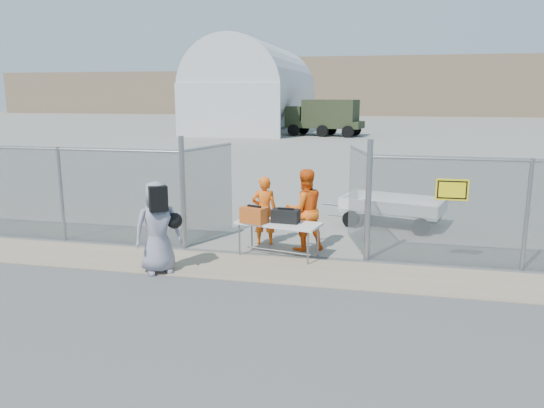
% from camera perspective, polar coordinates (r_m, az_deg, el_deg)
% --- Properties ---
extents(ground, '(160.00, 160.00, 0.00)m').
position_cam_1_polar(ground, '(9.63, -2.62, -8.82)').
color(ground, '#464646').
extents(tarmac_inside, '(160.00, 80.00, 0.01)m').
position_cam_1_polar(tarmac_inside, '(50.86, 9.93, 7.80)').
color(tarmac_inside, gray).
rests_on(tarmac_inside, ground).
extents(dirt_strip, '(44.00, 1.60, 0.01)m').
position_cam_1_polar(dirt_strip, '(10.53, -1.19, -6.92)').
color(dirt_strip, gray).
rests_on(dirt_strip, ground).
extents(distant_hills, '(140.00, 6.00, 9.00)m').
position_cam_1_polar(distant_hills, '(86.74, 14.61, 12.15)').
color(distant_hills, '#7F684F').
rests_on(distant_hills, ground).
extents(chain_link_fence, '(40.00, 0.20, 2.20)m').
position_cam_1_polar(chain_link_fence, '(11.19, 0.00, 0.00)').
color(chain_link_fence, gray).
rests_on(chain_link_fence, ground).
extents(quonset_hangar, '(9.00, 18.00, 8.00)m').
position_cam_1_polar(quonset_hangar, '(50.24, -1.76, 12.48)').
color(quonset_hangar, silver).
rests_on(quonset_hangar, ground).
extents(folding_table, '(1.86, 1.08, 0.74)m').
position_cam_1_polar(folding_table, '(11.20, 0.70, -3.82)').
color(folding_table, white).
rests_on(folding_table, ground).
extents(orange_bag, '(0.61, 0.50, 0.33)m').
position_cam_1_polar(orange_bag, '(11.06, -1.92, -1.17)').
color(orange_bag, '#D0571C').
rests_on(orange_bag, folding_table).
extents(black_duffel, '(0.59, 0.38, 0.27)m').
position_cam_1_polar(black_duffel, '(11.08, 1.48, -1.30)').
color(black_duffel, black).
rests_on(black_duffel, folding_table).
extents(security_worker_left, '(0.64, 0.49, 1.57)m').
position_cam_1_polar(security_worker_left, '(12.00, -0.85, -0.73)').
color(security_worker_left, orange).
rests_on(security_worker_left, ground).
extents(security_worker_right, '(1.10, 1.02, 1.80)m').
position_cam_1_polar(security_worker_right, '(11.58, 3.51, -0.63)').
color(security_worker_right, orange).
rests_on(security_worker_right, ground).
extents(visitor, '(1.04, 0.97, 1.78)m').
position_cam_1_polar(visitor, '(10.32, -12.22, -2.48)').
color(visitor, gray).
rests_on(visitor, ground).
extents(utility_trailer, '(3.60, 2.49, 0.79)m').
position_cam_1_polar(utility_trailer, '(14.16, 12.89, -0.70)').
color(utility_trailer, white).
rests_on(utility_trailer, ground).
extents(military_truck, '(6.42, 3.32, 2.91)m').
position_cam_1_polar(military_truck, '(43.76, 5.70, 9.20)').
color(military_truck, '#2B341D').
rests_on(military_truck, ground).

